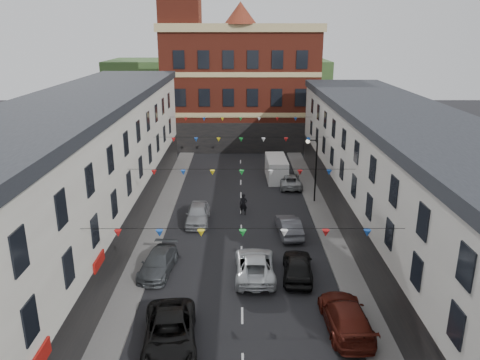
{
  "coord_description": "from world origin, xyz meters",
  "views": [
    {
      "loc": [
        -0.17,
        -26.6,
        15.3
      ],
      "look_at": [
        -0.1,
        7.65,
        4.25
      ],
      "focal_mm": 35.0,
      "sensor_mm": 36.0,
      "label": 1
    }
  ],
  "objects_px": {
    "car_right_c": "(346,316)",
    "car_left_c": "(170,333)",
    "car_left_e": "(198,214)",
    "white_van": "(276,168)",
    "car_right_f": "(290,180)",
    "moving_car": "(255,265)",
    "pedestrian": "(243,204)",
    "car_left_d": "(158,263)",
    "car_right_e": "(289,226)",
    "car_right_d": "(298,266)",
    "street_lamp": "(314,162)"
  },
  "relations": [
    {
      "from": "car_right_d",
      "to": "white_van",
      "type": "bearing_deg",
      "value": -85.59
    },
    {
      "from": "moving_car",
      "to": "pedestrian",
      "type": "bearing_deg",
      "value": -86.6
    },
    {
      "from": "car_right_e",
      "to": "moving_car",
      "type": "distance_m",
      "value": 6.95
    },
    {
      "from": "car_left_e",
      "to": "car_right_f",
      "type": "relative_size",
      "value": 0.99
    },
    {
      "from": "car_left_e",
      "to": "car_left_d",
      "type": "bearing_deg",
      "value": -102.88
    },
    {
      "from": "car_right_d",
      "to": "pedestrian",
      "type": "distance_m",
      "value": 11.3
    },
    {
      "from": "street_lamp",
      "to": "car_left_c",
      "type": "relative_size",
      "value": 1.06
    },
    {
      "from": "car_right_d",
      "to": "street_lamp",
      "type": "bearing_deg",
      "value": -97.2
    },
    {
      "from": "car_right_c",
      "to": "car_left_c",
      "type": "bearing_deg",
      "value": 6.95
    },
    {
      "from": "car_right_c",
      "to": "moving_car",
      "type": "bearing_deg",
      "value": -52.84
    },
    {
      "from": "moving_car",
      "to": "car_right_d",
      "type": "bearing_deg",
      "value": 175.87
    },
    {
      "from": "car_left_d",
      "to": "car_right_d",
      "type": "xyz_separation_m",
      "value": [
        9.1,
        -0.65,
        0.11
      ]
    },
    {
      "from": "car_left_e",
      "to": "white_van",
      "type": "distance_m",
      "value": 14.0
    },
    {
      "from": "car_right_f",
      "to": "moving_car",
      "type": "distance_m",
      "value": 18.6
    },
    {
      "from": "car_left_e",
      "to": "car_right_e",
      "type": "height_order",
      "value": "car_left_e"
    },
    {
      "from": "car_right_c",
      "to": "white_van",
      "type": "xyz_separation_m",
      "value": [
        -1.7,
        26.39,
        0.39
      ]
    },
    {
      "from": "car_right_d",
      "to": "pedestrian",
      "type": "xyz_separation_m",
      "value": [
        -3.4,
        10.77,
        0.14
      ]
    },
    {
      "from": "car_right_d",
      "to": "pedestrian",
      "type": "relative_size",
      "value": 2.49
    },
    {
      "from": "car_left_c",
      "to": "pedestrian",
      "type": "height_order",
      "value": "pedestrian"
    },
    {
      "from": "car_left_d",
      "to": "car_right_e",
      "type": "distance_m",
      "value": 10.92
    },
    {
      "from": "car_right_f",
      "to": "white_van",
      "type": "xyz_separation_m",
      "value": [
        -1.19,
        2.52,
        0.53
      ]
    },
    {
      "from": "street_lamp",
      "to": "car_right_d",
      "type": "xyz_separation_m",
      "value": [
        -2.95,
        -13.69,
        -3.11
      ]
    },
    {
      "from": "car_right_c",
      "to": "car_right_d",
      "type": "relative_size",
      "value": 1.16
    },
    {
      "from": "car_right_e",
      "to": "car_left_d",
      "type": "bearing_deg",
      "value": 27.55
    },
    {
      "from": "car_left_c",
      "to": "car_right_d",
      "type": "height_order",
      "value": "car_right_d"
    },
    {
      "from": "car_left_e",
      "to": "car_right_c",
      "type": "height_order",
      "value": "car_right_c"
    },
    {
      "from": "car_left_c",
      "to": "pedestrian",
      "type": "xyz_separation_m",
      "value": [
        3.85,
        17.74,
        0.15
      ]
    },
    {
      "from": "street_lamp",
      "to": "pedestrian",
      "type": "relative_size",
      "value": 3.2
    },
    {
      "from": "car_right_d",
      "to": "white_van",
      "type": "xyz_separation_m",
      "value": [
        0.2,
        20.85,
        0.38
      ]
    },
    {
      "from": "pedestrian",
      "to": "street_lamp",
      "type": "bearing_deg",
      "value": 36.96
    },
    {
      "from": "white_van",
      "to": "car_left_d",
      "type": "bearing_deg",
      "value": -115.99
    },
    {
      "from": "car_right_f",
      "to": "car_right_d",
      "type": "bearing_deg",
      "value": 85.7
    },
    {
      "from": "car_left_e",
      "to": "pedestrian",
      "type": "distance_m",
      "value": 4.21
    },
    {
      "from": "car_left_e",
      "to": "pedestrian",
      "type": "xyz_separation_m",
      "value": [
        3.8,
        1.8,
        0.15
      ]
    },
    {
      "from": "car_left_d",
      "to": "car_right_e",
      "type": "relative_size",
      "value": 1.06
    },
    {
      "from": "street_lamp",
      "to": "car_left_e",
      "type": "relative_size",
      "value": 1.3
    },
    {
      "from": "car_right_f",
      "to": "car_right_e",
      "type": "bearing_deg",
      "value": 83.79
    },
    {
      "from": "car_right_c",
      "to": "car_right_e",
      "type": "xyz_separation_m",
      "value": [
        -1.8,
        12.07,
        -0.06
      ]
    },
    {
      "from": "street_lamp",
      "to": "car_left_e",
      "type": "height_order",
      "value": "street_lamp"
    },
    {
      "from": "car_left_d",
      "to": "car_right_d",
      "type": "bearing_deg",
      "value": 2.37
    },
    {
      "from": "car_left_d",
      "to": "white_van",
      "type": "distance_m",
      "value": 22.24
    },
    {
      "from": "car_right_f",
      "to": "car_left_d",
      "type": "bearing_deg",
      "value": 59.36
    },
    {
      "from": "car_left_d",
      "to": "car_right_c",
      "type": "bearing_deg",
      "value": -22.91
    },
    {
      "from": "moving_car",
      "to": "car_right_e",
      "type": "bearing_deg",
      "value": -114.3
    },
    {
      "from": "street_lamp",
      "to": "car_left_c",
      "type": "height_order",
      "value": "street_lamp"
    },
    {
      "from": "street_lamp",
      "to": "white_van",
      "type": "height_order",
      "value": "street_lamp"
    },
    {
      "from": "car_right_e",
      "to": "car_left_c",
      "type": "bearing_deg",
      "value": 56.38
    },
    {
      "from": "car_right_c",
      "to": "car_right_f",
      "type": "xyz_separation_m",
      "value": [
        -0.51,
        23.87,
        -0.14
      ]
    },
    {
      "from": "car_right_c",
      "to": "car_right_f",
      "type": "distance_m",
      "value": 23.87
    },
    {
      "from": "car_left_c",
      "to": "car_right_f",
      "type": "bearing_deg",
      "value": 64.8
    }
  ]
}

